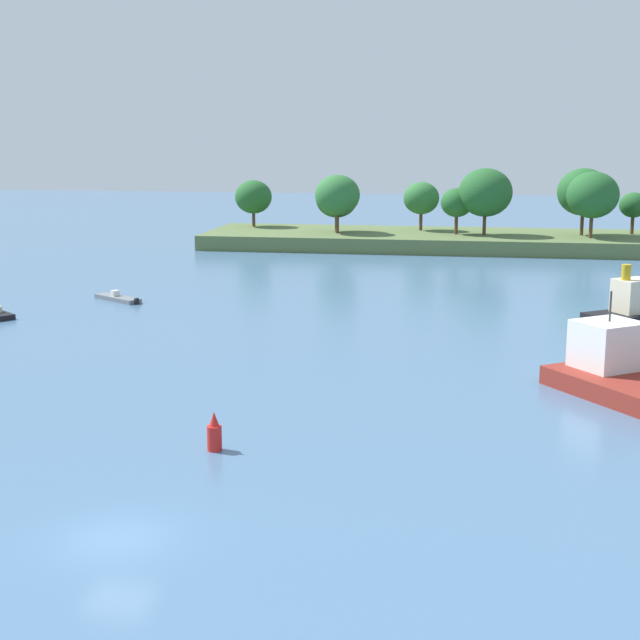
# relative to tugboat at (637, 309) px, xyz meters

# --- Properties ---
(ground_plane) EXTENTS (400.00, 400.00, 0.00)m
(ground_plane) POSITION_rel_tugboat_xyz_m (-25.39, -43.92, -1.22)
(ground_plane) COLOR #476B8E
(treeline_island) EXTENTS (68.23, 17.62, 10.40)m
(treeline_island) POSITION_rel_tugboat_xyz_m (-14.02, 47.66, 2.02)
(treeline_island) COLOR #566B3D
(treeline_island) RESTS_ON ground
(tugboat) EXTENTS (8.58, 7.47, 4.83)m
(tugboat) POSITION_rel_tugboat_xyz_m (0.00, 0.00, 0.00)
(tugboat) COLOR black
(tugboat) RESTS_ON ground
(fishing_skiff) EXTENTS (5.18, 4.00, 0.89)m
(fishing_skiff) POSITION_rel_tugboat_xyz_m (-44.06, 3.30, -1.00)
(fishing_skiff) COLOR slate
(fishing_skiff) RESTS_ON ground
(channel_buoy_red) EXTENTS (0.70, 0.70, 1.90)m
(channel_buoy_red) POSITION_rel_tugboat_xyz_m (-24.50, -33.89, -0.41)
(channel_buoy_red) COLOR red
(channel_buoy_red) RESTS_ON ground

